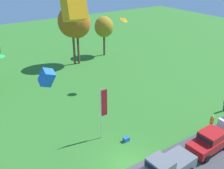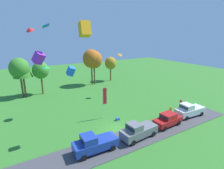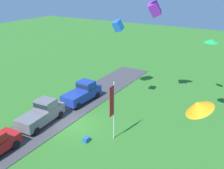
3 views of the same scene
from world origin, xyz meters
The scene contains 10 objects.
ground_plane centered at (0.00, 0.00, 0.00)m, with size 120.00×120.00×0.00m, color #337528.
pavement_strip centered at (0.00, -2.48, 0.03)m, with size 36.00×4.40×0.06m, color #424247.
car_pickup_by_flagpole centered at (-4.60, -2.43, 1.11)m, with size 5.07×2.19×2.14m.
car_pickup_near_entrance centered at (1.32, -2.77, 1.11)m, with size 5.13×2.34×2.14m.
flag_banner centered at (0.31, 4.36, 3.32)m, with size 0.71×0.08×5.24m.
cooler_box centered at (1.72, 2.63, 0.20)m, with size 0.56×0.40×0.40m, color blue.
kite_box_mid_center centered at (-8.45, 4.02, 10.10)m, with size 0.92×0.92×1.29m, color purple.
kite_delta_near_flag centered at (-6.71, 10.09, 7.90)m, with size 1.24×1.24×0.28m, color green.
kite_delta_over_trees centered at (8.56, 12.62, 8.82)m, with size 0.99×0.99×0.33m, color orange.
kite_box_trailing_tail centered at (-5.48, 1.55, 8.65)m, with size 0.70×0.70×0.98m, color blue.
Camera 3 is at (16.78, 14.18, 12.74)m, focal length 42.00 mm.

